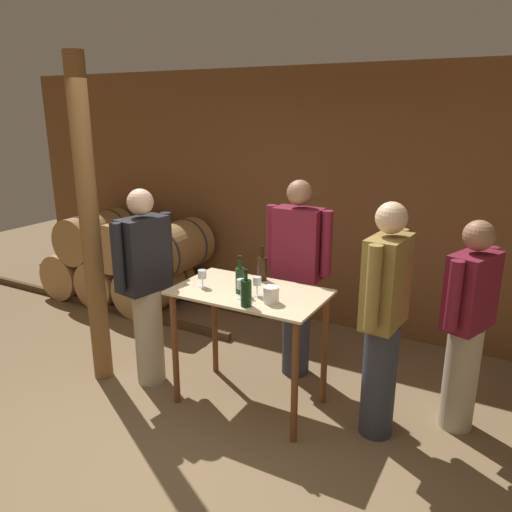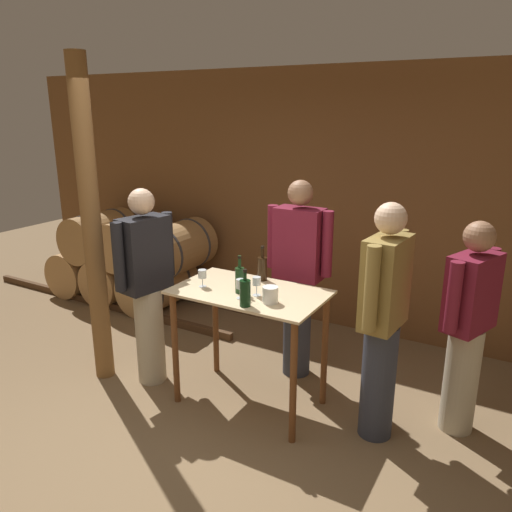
# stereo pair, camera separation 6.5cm
# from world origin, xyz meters

# --- Properties ---
(ground_plane) EXTENTS (14.00, 14.00, 0.00)m
(ground_plane) POSITION_xyz_m (0.00, 0.00, 0.00)
(ground_plane) COLOR brown
(back_wall) EXTENTS (8.40, 0.05, 2.70)m
(back_wall) POSITION_xyz_m (0.00, 2.62, 1.35)
(back_wall) COLOR brown
(back_wall) RESTS_ON ground_plane
(barrel_rack) EXTENTS (3.70, 0.85, 1.07)m
(barrel_rack) POSITION_xyz_m (-2.37, 2.02, 0.52)
(barrel_rack) COLOR #4C331E
(barrel_rack) RESTS_ON ground_plane
(tasting_table) EXTENTS (1.15, 0.68, 0.96)m
(tasting_table) POSITION_xyz_m (0.06, 0.82, 0.77)
(tasting_table) COLOR beige
(tasting_table) RESTS_ON ground_plane
(wooden_post) EXTENTS (0.16, 0.16, 2.70)m
(wooden_post) POSITION_xyz_m (-1.28, 0.55, 1.35)
(wooden_post) COLOR brown
(wooden_post) RESTS_ON ground_plane
(wine_bottle_far_left) EXTENTS (0.07, 0.07, 0.29)m
(wine_bottle_far_left) POSITION_xyz_m (0.02, 0.75, 1.07)
(wine_bottle_far_left) COLOR #193819
(wine_bottle_far_left) RESTS_ON tasting_table
(wine_bottle_left) EXTENTS (0.08, 0.08, 0.28)m
(wine_bottle_left) POSITION_xyz_m (0.02, 1.09, 1.06)
(wine_bottle_left) COLOR black
(wine_bottle_left) RESTS_ON tasting_table
(wine_bottle_center) EXTENTS (0.08, 0.08, 0.27)m
(wine_bottle_center) POSITION_xyz_m (0.19, 0.55, 1.06)
(wine_bottle_center) COLOR black
(wine_bottle_center) RESTS_ON tasting_table
(wine_glass_near_left) EXTENTS (0.07, 0.07, 0.14)m
(wine_glass_near_left) POSITION_xyz_m (-0.30, 0.72, 1.06)
(wine_glass_near_left) COLOR silver
(wine_glass_near_left) RESTS_ON tasting_table
(wine_glass_near_center) EXTENTS (0.06, 0.06, 0.15)m
(wine_glass_near_center) POSITION_xyz_m (0.08, 0.65, 1.06)
(wine_glass_near_center) COLOR silver
(wine_glass_near_center) RESTS_ON tasting_table
(wine_glass_near_right) EXTENTS (0.06, 0.06, 0.14)m
(wine_glass_near_right) POSITION_xyz_m (0.16, 0.76, 1.06)
(wine_glass_near_right) COLOR silver
(wine_glass_near_right) RESTS_ON tasting_table
(ice_bucket) EXTENTS (0.11, 0.11, 0.12)m
(ice_bucket) POSITION_xyz_m (0.31, 0.69, 1.02)
(ice_bucket) COLOR white
(ice_bucket) RESTS_ON tasting_table
(person_host) EXTENTS (0.29, 0.58, 1.68)m
(person_host) POSITION_xyz_m (-0.86, 0.70, 0.89)
(person_host) COLOR #B7AD93
(person_host) RESTS_ON ground_plane
(person_visitor_with_scarf) EXTENTS (0.25, 0.59, 1.71)m
(person_visitor_with_scarf) POSITION_xyz_m (1.06, 0.92, 0.91)
(person_visitor_with_scarf) COLOR #333847
(person_visitor_with_scarf) RESTS_ON ground_plane
(person_visitor_bearded) EXTENTS (0.34, 0.56, 1.57)m
(person_visitor_bearded) POSITION_xyz_m (1.56, 1.29, 0.83)
(person_visitor_bearded) COLOR #B7AD93
(person_visitor_bearded) RESTS_ON ground_plane
(person_visitor_near_door) EXTENTS (0.59, 0.24, 1.73)m
(person_visitor_near_door) POSITION_xyz_m (0.18, 1.44, 0.92)
(person_visitor_near_door) COLOR #333847
(person_visitor_near_door) RESTS_ON ground_plane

